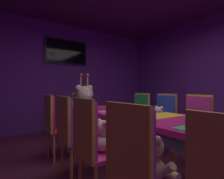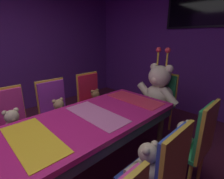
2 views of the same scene
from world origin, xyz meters
The scene contains 15 objects.
wall_back centered at (0.00, 3.20, 1.40)m, with size 5.20×0.12×2.80m, color #59267F.
banquet_table centered at (0.00, 0.00, 0.66)m, with size 0.90×3.18×0.75m.
chair_left_2 centered at (-0.86, 0.02, 0.60)m, with size 0.42×0.41×0.98m.
teddy_left_2 centered at (-0.72, 0.02, 0.59)m, with size 0.26×0.33×0.31m.
chair_left_3 centered at (-0.86, 0.59, 0.60)m, with size 0.42×0.41×0.98m.
teddy_left_3 centered at (-0.71, 0.59, 0.58)m, with size 0.24×0.31×0.29m.
chair_left_4 centered at (-0.86, 1.25, 0.60)m, with size 0.42×0.41×0.98m.
teddy_left_4 centered at (-0.72, 1.25, 0.58)m, with size 0.23×0.30×0.28m.
chair_right_3 centered at (0.87, 0.60, 0.60)m, with size 0.42×0.41×0.98m.
teddy_right_3 centered at (0.72, 0.60, 0.59)m, with size 0.26×0.34×0.32m.
chair_right_4 centered at (0.88, 1.24, 0.60)m, with size 0.42×0.41×0.98m.
teddy_right_4 centered at (0.74, 1.24, 0.58)m, with size 0.22×0.29×0.27m.
throne_chair centered at (0.00, 2.13, 0.60)m, with size 0.41×0.42×0.98m.
king_teddy_bear centered at (0.00, 1.96, 0.76)m, with size 0.74×0.57×0.95m.
wall_tv centered at (0.00, 3.11, 2.05)m, with size 1.13×0.06×0.65m.
Camera 2 is at (1.31, -0.36, 1.55)m, focal length 26.68 mm.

